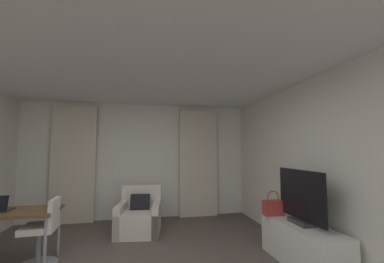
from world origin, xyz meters
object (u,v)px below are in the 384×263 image
(armchair, at_px, (139,217))
(tv_flatscreen, at_px, (301,199))
(tv_console, at_px, (302,245))
(handbag_primary, at_px, (273,207))
(desk_chair, at_px, (42,236))
(desk, at_px, (2,216))

(armchair, height_order, tv_flatscreen, tv_flatscreen)
(armchair, distance_m, tv_console, 2.78)
(armchair, bearing_deg, handbag_primary, -32.53)
(desk_chair, bearing_deg, desk, 173.19)
(tv_console, distance_m, tv_flatscreen, 0.61)
(desk_chair, relative_size, tv_console, 0.68)
(tv_flatscreen, bearing_deg, handbag_primary, 106.89)
(armchair, distance_m, tv_flatscreen, 2.85)
(handbag_primary, bearing_deg, desk, 175.71)
(desk, bearing_deg, armchair, 29.56)
(armchair, distance_m, handbag_primary, 2.43)
(desk, xyz_separation_m, tv_flatscreen, (3.93, -0.75, 0.22))
(armchair, bearing_deg, desk, -150.44)
(armchair, bearing_deg, tv_flatscreen, -39.08)
(desk, distance_m, tv_flatscreen, 4.01)
(tv_console, bearing_deg, desk_chair, 168.69)
(desk, relative_size, tv_console, 1.04)
(armchair, distance_m, desk, 2.07)
(handbag_primary, bearing_deg, armchair, 147.47)
(desk, bearing_deg, handbag_primary, -4.29)
(tv_console, relative_size, tv_flatscreen, 1.44)
(desk, distance_m, desk_chair, 0.59)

